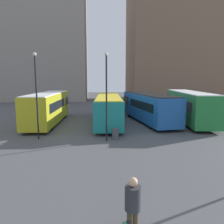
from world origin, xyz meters
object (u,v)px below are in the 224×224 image
at_px(lamp_post_2, 36,90).
at_px(bus_3, 189,105).
at_px(bus_2, 148,106).
at_px(traveler, 133,202).
at_px(trash_bin, 115,134).
at_px(bus_0, 48,107).
at_px(lamp_post_3, 106,91).
at_px(bus_1, 108,108).

bearing_deg(lamp_post_2, bus_3, 23.74).
bearing_deg(bus_2, traveler, 157.32).
bearing_deg(trash_bin, traveler, -91.79).
height_order(bus_0, lamp_post_3, lamp_post_3).
height_order(lamp_post_2, lamp_post_3, lamp_post_2).
bearing_deg(bus_3, bus_2, 92.02).
height_order(traveler, lamp_post_2, lamp_post_2).
distance_m(bus_0, bus_2, 10.80).
height_order(bus_1, traveler, bus_1).
bearing_deg(bus_2, lamp_post_2, 115.23).
relative_size(bus_1, traveler, 6.75).
bearing_deg(bus_2, bus_1, 84.21).
relative_size(bus_1, lamp_post_3, 1.88).
height_order(bus_2, lamp_post_3, lamp_post_3).
relative_size(traveler, lamp_post_2, 0.28).
distance_m(bus_3, trash_bin, 11.10).
relative_size(bus_3, trash_bin, 14.06).
xyz_separation_m(lamp_post_2, trash_bin, (5.97, -0.36, -3.39)).
distance_m(lamp_post_2, trash_bin, 6.87).
height_order(bus_1, lamp_post_3, lamp_post_3).
height_order(bus_2, trash_bin, bus_2).
height_order(bus_3, trash_bin, bus_3).
bearing_deg(traveler, lamp_post_2, 23.34).
distance_m(bus_3, traveler, 19.65).
bearing_deg(traveler, bus_2, -18.01).
bearing_deg(bus_2, lamp_post_3, 138.47).
height_order(bus_0, traveler, bus_0).
xyz_separation_m(traveler, trash_bin, (0.33, 10.66, -0.66)).
bearing_deg(bus_3, lamp_post_2, 119.86).
distance_m(bus_0, traveler, 18.60).
height_order(bus_0, lamp_post_2, lamp_post_2).
bearing_deg(bus_3, bus_1, 95.36).
bearing_deg(bus_2, bus_3, -102.51).
xyz_separation_m(bus_3, trash_bin, (-8.67, -6.80, -1.38)).
relative_size(lamp_post_2, trash_bin, 7.76).
relative_size(bus_2, trash_bin, 13.26).
height_order(bus_0, bus_2, bus_0).
distance_m(bus_0, trash_bin, 9.60).
bearing_deg(traveler, trash_bin, -5.53).
bearing_deg(trash_bin, bus_0, 134.00).
xyz_separation_m(bus_3, lamp_post_2, (-14.64, -6.44, 2.01)).
bearing_deg(lamp_post_2, bus_0, 95.60).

